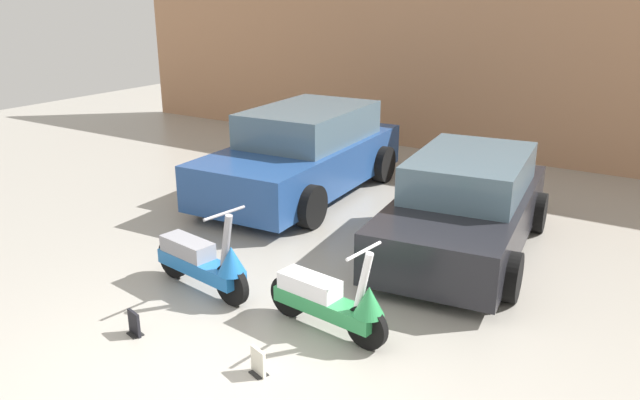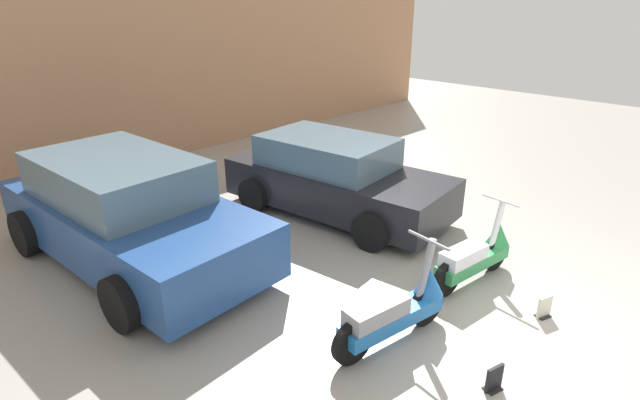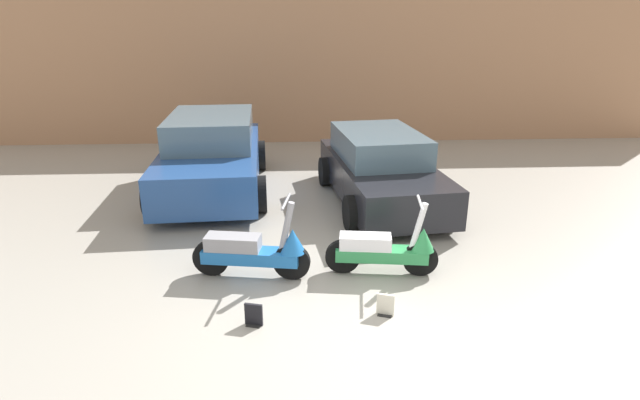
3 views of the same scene
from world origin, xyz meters
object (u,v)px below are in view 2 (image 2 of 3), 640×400
(scooter_front_right, at_px, (476,255))
(car_rear_center, at_px, (335,177))
(car_rear_left, at_px, (128,213))
(placard_near_left_scooter, at_px, (494,380))
(scooter_front_left, at_px, (397,309))
(placard_near_right_scooter, at_px, (544,308))

(scooter_front_right, height_order, car_rear_center, car_rear_center)
(car_rear_left, relative_size, car_rear_center, 1.11)
(scooter_front_right, height_order, placard_near_left_scooter, scooter_front_right)
(scooter_front_left, bearing_deg, car_rear_left, 115.32)
(scooter_front_right, relative_size, placard_near_right_scooter, 5.64)
(scooter_front_right, relative_size, placard_near_left_scooter, 5.64)
(scooter_front_right, distance_m, car_rear_left, 4.62)
(placard_near_right_scooter, bearing_deg, car_rear_left, 119.23)
(placard_near_left_scooter, xyz_separation_m, placard_near_right_scooter, (1.47, 0.12, 0.00))
(car_rear_left, bearing_deg, placard_near_right_scooter, 25.83)
(scooter_front_left, relative_size, placard_near_left_scooter, 5.90)
(car_rear_center, bearing_deg, scooter_front_right, -14.43)
(car_rear_center, relative_size, placard_near_left_scooter, 15.04)
(placard_near_right_scooter, bearing_deg, scooter_front_left, 147.38)
(scooter_front_left, height_order, car_rear_left, car_rear_left)
(scooter_front_left, xyz_separation_m, car_rear_left, (-1.09, 3.68, 0.31))
(placard_near_left_scooter, bearing_deg, placard_near_right_scooter, 4.85)
(car_rear_left, relative_size, placard_near_right_scooter, 16.67)
(scooter_front_left, relative_size, placard_near_right_scooter, 5.90)
(scooter_front_left, relative_size, car_rear_center, 0.39)
(scooter_front_left, relative_size, scooter_front_right, 1.05)
(car_rear_center, xyz_separation_m, placard_near_right_scooter, (-0.55, -3.75, -0.50))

